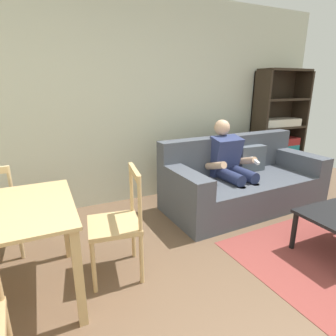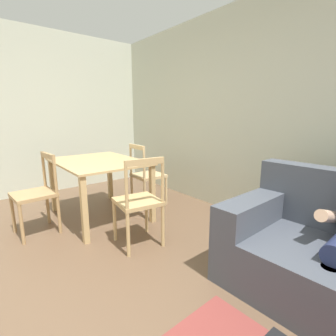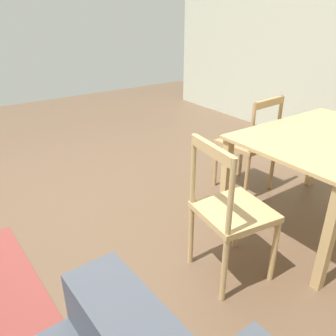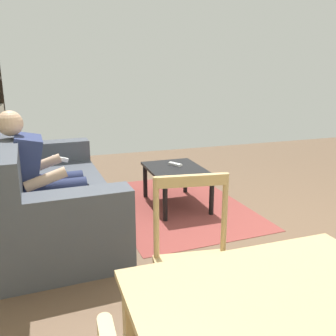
{
  "view_description": "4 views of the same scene",
  "coord_description": "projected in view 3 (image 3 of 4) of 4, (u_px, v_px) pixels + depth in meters",
  "views": [
    {
      "loc": [
        -1.04,
        -0.92,
        1.59
      ],
      "look_at": [
        -0.08,
        1.13,
        0.9
      ],
      "focal_mm": 29.42,
      "sensor_mm": 36.0,
      "label": 1
    },
    {
      "loc": [
        1.53,
        -0.16,
        1.34
      ],
      "look_at": [
        -0.08,
        1.13,
        0.9
      ],
      "focal_mm": 26.8,
      "sensor_mm": 36.0,
      "label": 2
    },
    {
      "loc": [
        0.79,
        2.36,
        1.62
      ],
      "look_at": [
        -0.08,
        1.13,
        0.9
      ],
      "focal_mm": 36.52,
      "sensor_mm": 36.0,
      "label": 3
    },
    {
      "loc": [
        -2.07,
        1.82,
        1.49
      ],
      "look_at": [
        -0.08,
        1.13,
        0.9
      ],
      "focal_mm": 38.93,
      "sensor_mm": 36.0,
      "label": 4
    }
  ],
  "objects": [
    {
      "name": "dining_chair_facing_couch",
      "position": [
        230.0,
        212.0,
        2.1
      ],
      "size": [
        0.47,
        0.47,
        0.94
      ],
      "color": "tan",
      "rests_on": "ground_plane"
    },
    {
      "name": "dining_table",
      "position": [
        327.0,
        150.0,
        2.52
      ],
      "size": [
        1.28,
        0.96,
        0.76
      ],
      "color": "tan",
      "rests_on": "ground_plane"
    },
    {
      "name": "dining_chair_by_doorway",
      "position": [
        249.0,
        144.0,
        3.16
      ],
      "size": [
        0.45,
        0.45,
        0.91
      ],
      "color": "tan",
      "rests_on": "ground_plane"
    },
    {
      "name": "wall_side",
      "position": [
        333.0,
        31.0,
        3.92
      ],
      "size": [
        0.12,
        5.43,
        2.71
      ],
      "primitive_type": "cube",
      "color": "beige",
      "rests_on": "ground_plane"
    },
    {
      "name": "ground_plane",
      "position": [
        83.0,
        220.0,
        2.85
      ],
      "size": [
        8.38,
        8.38,
        0.0
      ],
      "primitive_type": "plane",
      "color": "brown"
    }
  ]
}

